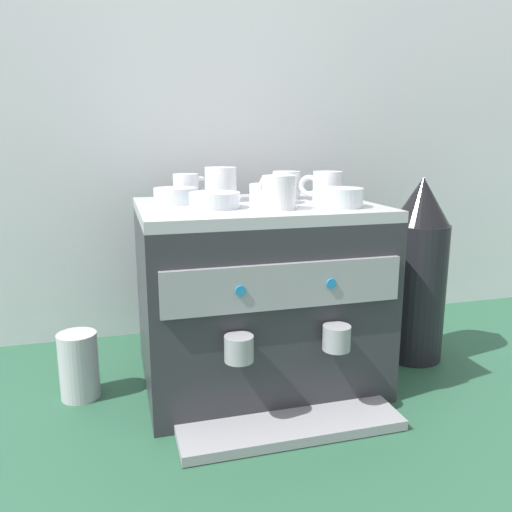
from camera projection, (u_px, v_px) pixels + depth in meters
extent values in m
plane|color=#28563D|center=(256.00, 376.00, 1.26)|extent=(4.00, 4.00, 0.00)
cube|color=silver|center=(221.00, 152.00, 1.50)|extent=(2.80, 0.03, 1.06)
cube|color=#2D2D33|center=(256.00, 298.00, 1.21)|extent=(0.53, 0.41, 0.40)
cube|color=#B7B7BC|center=(256.00, 209.00, 1.17)|extent=(0.53, 0.41, 0.02)
cube|color=#939399|center=(286.00, 286.00, 0.99)|extent=(0.48, 0.01, 0.09)
cylinder|color=#1E7AB7|center=(240.00, 291.00, 0.96)|extent=(0.02, 0.01, 0.02)
cylinder|color=#1E7AB7|center=(331.00, 284.00, 1.01)|extent=(0.02, 0.01, 0.02)
cube|color=#939399|center=(291.00, 426.00, 1.01)|extent=(0.45, 0.12, 0.02)
cylinder|color=#939399|center=(239.00, 349.00, 0.97)|extent=(0.06, 0.06, 0.05)
cylinder|color=#939399|center=(337.00, 338.00, 1.02)|extent=(0.06, 0.06, 0.05)
cylinder|color=white|center=(279.00, 192.00, 1.06)|extent=(0.07, 0.07, 0.07)
torus|color=white|center=(266.00, 191.00, 1.10)|extent=(0.03, 0.05, 0.05)
cylinder|color=white|center=(221.00, 184.00, 1.20)|extent=(0.07, 0.07, 0.08)
torus|color=white|center=(230.00, 183.00, 1.25)|extent=(0.05, 0.05, 0.06)
cylinder|color=white|center=(186.00, 186.00, 1.26)|extent=(0.06, 0.06, 0.06)
torus|color=white|center=(201.00, 185.00, 1.28)|extent=(0.05, 0.03, 0.04)
cylinder|color=white|center=(328.00, 186.00, 1.20)|extent=(0.07, 0.07, 0.07)
torus|color=white|center=(309.00, 186.00, 1.22)|extent=(0.05, 0.04, 0.05)
cylinder|color=white|center=(286.00, 185.00, 1.25)|extent=(0.07, 0.07, 0.07)
torus|color=white|center=(269.00, 184.00, 1.27)|extent=(0.05, 0.04, 0.05)
cylinder|color=silver|center=(215.00, 200.00, 1.09)|extent=(0.11, 0.11, 0.03)
cylinder|color=silver|center=(215.00, 206.00, 1.09)|extent=(0.06, 0.06, 0.01)
cylinder|color=silver|center=(272.00, 194.00, 1.17)|extent=(0.10, 0.10, 0.04)
cylinder|color=silver|center=(272.00, 201.00, 1.17)|extent=(0.06, 0.06, 0.01)
cylinder|color=silver|center=(339.00, 197.00, 1.10)|extent=(0.10, 0.10, 0.04)
cylinder|color=silver|center=(339.00, 205.00, 1.10)|extent=(0.06, 0.06, 0.01)
cylinder|color=silver|center=(175.00, 196.00, 1.16)|extent=(0.10, 0.10, 0.04)
cylinder|color=silver|center=(175.00, 202.00, 1.16)|extent=(0.05, 0.05, 0.01)
cylinder|color=black|center=(415.00, 292.00, 1.33)|extent=(0.15, 0.15, 0.36)
cone|color=black|center=(422.00, 201.00, 1.28)|extent=(0.14, 0.14, 0.12)
cylinder|color=#B7B7BC|center=(79.00, 366.00, 1.14)|extent=(0.09, 0.09, 0.15)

